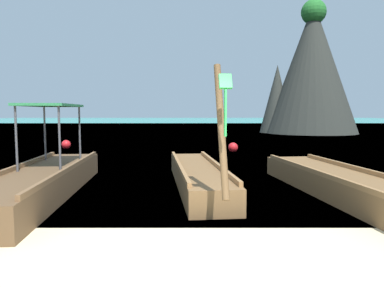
% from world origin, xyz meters
% --- Properties ---
extents(ground, '(120.00, 120.00, 0.00)m').
position_xyz_m(ground, '(0.00, 0.00, 0.00)').
color(ground, beige).
extents(sea_water, '(120.00, 120.00, 0.00)m').
position_xyz_m(sea_water, '(0.00, 61.49, 0.00)').
color(sea_water, '#2DB29E').
rests_on(sea_water, ground).
extents(longtail_boat_pink_ribbon, '(1.82, 7.03, 2.57)m').
position_xyz_m(longtail_boat_pink_ribbon, '(-3.43, 3.84, 0.36)').
color(longtail_boat_pink_ribbon, brown).
rests_on(longtail_boat_pink_ribbon, ground).
extents(longtail_boat_green_ribbon, '(1.66, 6.67, 2.76)m').
position_xyz_m(longtail_boat_green_ribbon, '(0.14, 4.85, 0.29)').
color(longtail_boat_green_ribbon, brown).
rests_on(longtail_boat_green_ribbon, ground).
extents(longtail_boat_violet_ribbon, '(2.11, 6.97, 2.42)m').
position_xyz_m(longtail_boat_violet_ribbon, '(3.40, 3.75, 0.28)').
color(longtail_boat_violet_ribbon, brown).
rests_on(longtail_boat_violet_ribbon, ground).
extents(karst_rock, '(8.60, 8.20, 11.95)m').
position_xyz_m(karst_rock, '(10.67, 29.49, 5.74)').
color(karst_rock, '#2D302B').
rests_on(karst_rock, ground).
extents(mooring_buoy_near, '(0.46, 0.46, 0.46)m').
position_xyz_m(mooring_buoy_near, '(1.96, 13.10, 0.23)').
color(mooring_buoy_near, red).
rests_on(mooring_buoy_near, sea_water).
extents(mooring_buoy_far, '(0.46, 0.46, 0.46)m').
position_xyz_m(mooring_buoy_far, '(-6.55, 14.63, 0.24)').
color(mooring_buoy_far, red).
rests_on(mooring_buoy_far, sea_water).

